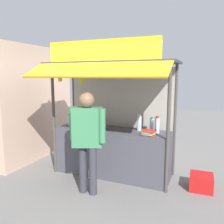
# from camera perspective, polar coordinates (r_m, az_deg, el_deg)

# --- Properties ---
(ground_plane) EXTENTS (20.00, 20.00, 0.00)m
(ground_plane) POSITION_cam_1_polar(r_m,az_deg,el_deg) (4.88, 0.00, -14.96)
(ground_plane) COLOR slate
(stall_counter) EXTENTS (2.27, 0.65, 0.92)m
(stall_counter) POSITION_cam_1_polar(r_m,az_deg,el_deg) (4.71, 0.00, -9.81)
(stall_counter) COLOR #4C4C56
(stall_counter) RESTS_ON ground
(stall_structure) EXTENTS (2.47, 1.50, 2.57)m
(stall_structure) POSITION_cam_1_polar(r_m,az_deg,el_deg) (4.57, 0.46, 3.63)
(stall_structure) COLOR #4C4742
(stall_structure) RESTS_ON ground
(water_bottle_mid_left) EXTENTS (0.07, 0.07, 0.25)m
(water_bottle_mid_left) POSITION_cam_1_polar(r_m,az_deg,el_deg) (5.03, -10.34, -1.93)
(water_bottle_mid_left) COLOR silver
(water_bottle_mid_left) RESTS_ON stall_counter
(water_bottle_far_left) EXTENTS (0.08, 0.08, 0.28)m
(water_bottle_far_left) POSITION_cam_1_polar(r_m,az_deg,el_deg) (4.96, -7.75, -1.82)
(water_bottle_far_left) COLOR silver
(water_bottle_far_left) RESTS_ON stall_counter
(water_bottle_front_left) EXTENTS (0.09, 0.09, 0.32)m
(water_bottle_front_left) POSITION_cam_1_polar(r_m,az_deg,el_deg) (4.51, 6.66, -2.67)
(water_bottle_front_left) COLOR silver
(water_bottle_front_left) RESTS_ON stall_counter
(water_bottle_right) EXTENTS (0.08, 0.08, 0.27)m
(water_bottle_right) POSITION_cam_1_polar(r_m,az_deg,el_deg) (4.52, 9.69, -3.02)
(water_bottle_right) COLOR silver
(water_bottle_right) RESTS_ON stall_counter
(water_bottle_center) EXTENTS (0.09, 0.09, 0.32)m
(water_bottle_center) POSITION_cam_1_polar(r_m,az_deg,el_deg) (4.37, 10.98, -3.16)
(water_bottle_center) COLOR silver
(water_bottle_center) RESTS_ON stall_counter
(water_bottle_rear_center) EXTENTS (0.07, 0.07, 0.27)m
(water_bottle_rear_center) POSITION_cam_1_polar(r_m,az_deg,el_deg) (4.89, -5.84, -2.04)
(water_bottle_rear_center) COLOR silver
(water_bottle_rear_center) RESTS_ON stall_counter
(magazine_stack_back_left) EXTENTS (0.26, 0.32, 0.06)m
(magazine_stack_back_left) POSITION_cam_1_polar(r_m,az_deg,el_deg) (4.63, -3.34, -3.81)
(magazine_stack_back_left) COLOR white
(magazine_stack_back_left) RESTS_ON stall_counter
(magazine_stack_mid_right) EXTENTS (0.23, 0.29, 0.04)m
(magazine_stack_mid_right) POSITION_cam_1_polar(r_m,az_deg,el_deg) (4.63, -8.35, -4.06)
(magazine_stack_mid_right) COLOR orange
(magazine_stack_mid_right) RESTS_ON stall_counter
(magazine_stack_front_right) EXTENTS (0.26, 0.26, 0.08)m
(magazine_stack_front_right) POSITION_cam_1_polar(r_m,az_deg,el_deg) (4.23, 8.96, -5.02)
(magazine_stack_front_right) COLOR red
(magazine_stack_front_right) RESTS_ON stall_counter
(banana_bunch_rightmost) EXTENTS (0.08, 0.08, 0.27)m
(banana_bunch_rightmost) POSITION_cam_1_polar(r_m,az_deg,el_deg) (4.27, -7.49, 7.70)
(banana_bunch_rightmost) COLOR #332D23
(banana_bunch_inner_right) EXTENTS (0.10, 0.09, 0.24)m
(banana_bunch_inner_right) POSITION_cam_1_polar(r_m,az_deg,el_deg) (4.52, -12.63, 8.11)
(banana_bunch_inner_right) COLOR #332D23
(vendor_person) EXTENTS (0.65, 0.37, 1.71)m
(vendor_person) POSITION_cam_1_polar(r_m,az_deg,el_deg) (3.84, -6.08, -5.35)
(vendor_person) COLOR #383842
(vendor_person) RESTS_ON ground
(plastic_crate) EXTENTS (0.40, 0.40, 0.27)m
(plastic_crate) POSITION_cam_1_polar(r_m,az_deg,el_deg) (4.52, 21.00, -15.72)
(plastic_crate) COLOR red
(plastic_crate) RESTS_ON ground
(neighbour_wall) EXTENTS (0.20, 2.40, 2.65)m
(neighbour_wall) POSITION_cam_1_polar(r_m,az_deg,el_deg) (5.83, -17.46, 2.07)
(neighbour_wall) COLOR #D4AE95
(neighbour_wall) RESTS_ON ground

